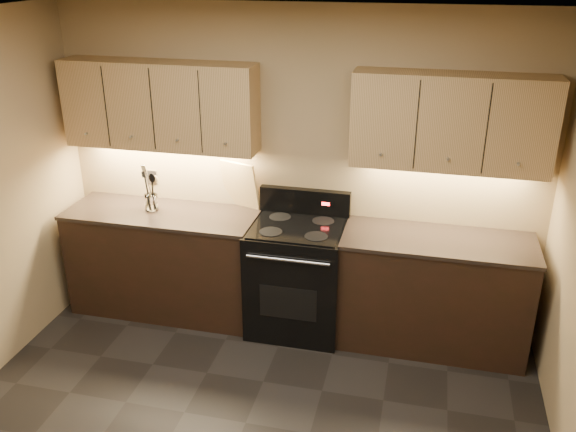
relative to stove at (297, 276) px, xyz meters
name	(u,v)px	position (x,y,z in m)	size (l,w,h in m)	color
ceiling	(200,34)	(-0.08, -1.68, 2.12)	(4.00, 4.00, 0.00)	silver
wall_back	(297,169)	(-0.08, 0.32, 0.82)	(4.00, 0.04, 2.60)	#A0855E
counter_left	(166,261)	(-1.18, 0.02, -0.01)	(1.62, 0.62, 0.93)	black
counter_right	(433,292)	(1.10, 0.02, -0.01)	(1.46, 0.62, 0.93)	black
stove	(297,276)	(0.00, 0.00, 0.00)	(0.76, 0.68, 1.14)	black
upper_cab_left	(160,105)	(-1.18, 0.17, 1.32)	(1.60, 0.30, 0.70)	tan
upper_cab_right	(451,122)	(1.10, 0.17, 1.32)	(1.44, 0.30, 0.70)	tan
outlet_plate	(152,177)	(-1.38, 0.31, 0.64)	(0.09, 0.01, 0.12)	#B2B5BA
utensil_crock	(151,203)	(-1.27, 0.04, 0.51)	(0.12, 0.12, 0.14)	white
cutting_board	(240,185)	(-0.56, 0.27, 0.66)	(0.33, 0.02, 0.42)	#D6BB73
wooden_spoon	(146,192)	(-1.31, 0.04, 0.61)	(0.06, 0.06, 0.29)	#D6BB73
black_spoon	(152,188)	(-1.27, 0.07, 0.63)	(0.06, 0.06, 0.34)	black
black_turner	(149,190)	(-1.27, 0.02, 0.63)	(0.08, 0.08, 0.33)	black
steel_spatula	(154,186)	(-1.24, 0.05, 0.67)	(0.08, 0.08, 0.40)	silver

